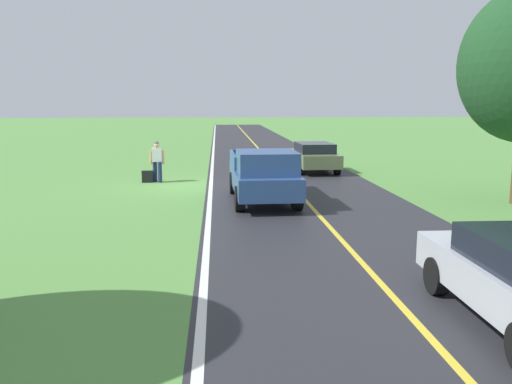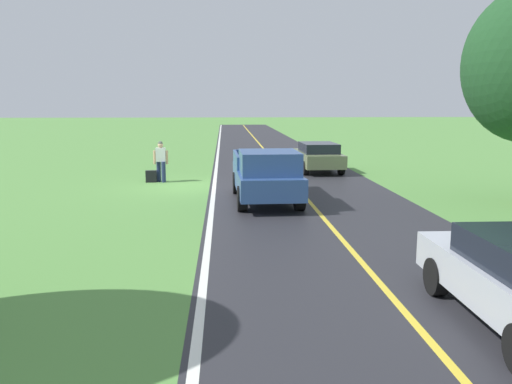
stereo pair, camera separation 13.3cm
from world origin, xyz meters
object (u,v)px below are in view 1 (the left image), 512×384
at_px(suitcase_carried, 147,177).
at_px(hitchhiker_walking, 157,159).
at_px(sedan_near_oncoming, 314,156).
at_px(pickup_truck_passing, 264,174).

bearing_deg(suitcase_carried, hitchhiker_walking, 100.86).
height_order(hitchhiker_walking, sedan_near_oncoming, hitchhiker_walking).
bearing_deg(pickup_truck_passing, suitcase_carried, -47.01).
bearing_deg(pickup_truck_passing, sedan_near_oncoming, -111.65).
distance_m(suitcase_carried, pickup_truck_passing, 6.67).
relative_size(suitcase_carried, pickup_truck_passing, 0.09).
xyz_separation_m(pickup_truck_passing, sedan_near_oncoming, (-3.19, -8.04, -0.21)).
height_order(pickup_truck_passing, sedan_near_oncoming, pickup_truck_passing).
relative_size(hitchhiker_walking, pickup_truck_passing, 0.32).
distance_m(hitchhiker_walking, pickup_truck_passing, 6.43).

